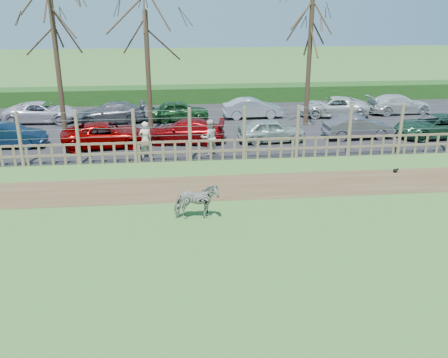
{
  "coord_description": "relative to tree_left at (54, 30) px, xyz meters",
  "views": [
    {
      "loc": [
        -0.69,
        -14.03,
        7.28
      ],
      "look_at": [
        1.0,
        2.5,
        1.1
      ],
      "focal_mm": 40.0,
      "sensor_mm": 36.0,
      "label": 1
    }
  ],
  "objects": [
    {
      "name": "visitor_a",
      "position": [
        4.43,
        -3.86,
        -4.71
      ],
      "size": [
        0.73,
        0.6,
        1.72
      ],
      "primitive_type": "imported",
      "rotation": [
        0.0,
        0.0,
        3.47
      ],
      "color": "beige",
      "rests_on": "asphalt"
    },
    {
      "name": "asphalt",
      "position": [
        6.5,
        2.0,
        -5.6
      ],
      "size": [
        44.0,
        13.0,
        0.04
      ],
      "primitive_type": "cube",
      "color": "#232326",
      "rests_on": "ground"
    },
    {
      "name": "car_12",
      "position": [
        15.78,
        3.5,
        -4.98
      ],
      "size": [
        4.55,
        2.56,
        1.2
      ],
      "primitive_type": "imported",
      "rotation": [
        0.0,
        0.0,
        4.57
      ],
      "color": "silver",
      "rests_on": "asphalt"
    },
    {
      "name": "hedge",
      "position": [
        6.5,
        9.0,
        -5.07
      ],
      "size": [
        46.0,
        2.0,
        1.1
      ],
      "primitive_type": "cube",
      "color": "#1E4716",
      "rests_on": "ground"
    },
    {
      "name": "car_11",
      "position": [
        10.66,
        3.6,
        -4.98
      ],
      "size": [
        3.7,
        1.45,
        1.2
      ],
      "primitive_type": "imported",
      "rotation": [
        0.0,
        0.0,
        1.62
      ],
      "color": "#ADB6BB",
      "rests_on": "asphalt"
    },
    {
      "name": "tree_left",
      "position": [
        0.0,
        0.0,
        0.0
      ],
      "size": [
        4.8,
        4.8,
        7.88
      ],
      "color": "#3D2B1E",
      "rests_on": "ground"
    },
    {
      "name": "car_9",
      "position": [
        2.04,
        3.16,
        -4.98
      ],
      "size": [
        4.29,
        2.1,
        1.2
      ],
      "primitive_type": "imported",
      "rotation": [
        0.0,
        0.0,
        4.82
      ],
      "color": "slate",
      "rests_on": "asphalt"
    },
    {
      "name": "car_2",
      "position": [
        2.35,
        -1.83,
        -4.98
      ],
      "size": [
        4.52,
        2.49,
        1.2
      ],
      "primitive_type": "imported",
      "rotation": [
        0.0,
        0.0,
        1.69
      ],
      "color": "#8C0100",
      "rests_on": "asphalt"
    },
    {
      "name": "tree_mid",
      "position": [
        4.5,
        1.0,
        -0.75
      ],
      "size": [
        4.8,
        4.8,
        6.83
      ],
      "color": "#3D2B1E",
      "rests_on": "ground"
    },
    {
      "name": "crow",
      "position": [
        15.28,
        -7.02,
        -5.52
      ],
      "size": [
        0.24,
        0.18,
        0.2
      ],
      "color": "black",
      "rests_on": "ground"
    },
    {
      "name": "dirt_strip",
      "position": [
        6.5,
        -8.0,
        -5.61
      ],
      "size": [
        34.0,
        2.8,
        0.01
      ],
      "primitive_type": "cube",
      "color": "brown",
      "rests_on": "ground"
    },
    {
      "name": "car_10",
      "position": [
        6.15,
        3.26,
        -4.98
      ],
      "size": [
        3.63,
        1.72,
        1.2
      ],
      "primitive_type": "imported",
      "rotation": [
        0.0,
        0.0,
        1.66
      ],
      "color": "#205624",
      "rests_on": "asphalt"
    },
    {
      "name": "ground",
      "position": [
        6.5,
        -12.5,
        -5.62
      ],
      "size": [
        120.0,
        120.0,
        0.0
      ],
      "primitive_type": "plane",
      "color": "#5E9A46",
      "rests_on": "ground"
    },
    {
      "name": "fence",
      "position": [
        6.5,
        -4.5,
        -4.81
      ],
      "size": [
        30.16,
        0.16,
        2.5
      ],
      "color": "brown",
      "rests_on": "ground"
    },
    {
      "name": "tree_right",
      "position": [
        13.5,
        1.5,
        -0.37
      ],
      "size": [
        4.8,
        4.8,
        7.35
      ],
      "color": "#3D2B1E",
      "rests_on": "ground"
    },
    {
      "name": "car_1",
      "position": [
        -2.5,
        -1.45,
        -4.98
      ],
      "size": [
        3.68,
        1.39,
        1.2
      ],
      "primitive_type": "imported",
      "rotation": [
        0.0,
        0.0,
        1.54
      ],
      "color": "#0D223E",
      "rests_on": "asphalt"
    },
    {
      "name": "car_6",
      "position": [
        19.72,
        -1.82,
        -4.98
      ],
      "size": [
        4.43,
        2.26,
        1.2
      ],
      "primitive_type": "imported",
      "rotation": [
        0.0,
        0.0,
        4.78
      ],
      "color": "#234E33",
      "rests_on": "asphalt"
    },
    {
      "name": "zebra",
      "position": [
        6.46,
        -10.88,
        -4.98
      ],
      "size": [
        1.53,
        0.77,
        1.27
      ],
      "primitive_type": "imported",
      "rotation": [
        0.0,
        0.0,
        1.63
      ],
      "color": "gray",
      "rests_on": "ground"
    },
    {
      "name": "car_3",
      "position": [
        6.32,
        -1.53,
        -4.98
      ],
      "size": [
        4.33,
        2.24,
        1.2
      ],
      "primitive_type": "imported",
      "rotation": [
        0.0,
        0.0,
        4.57
      ],
      "color": "maroon",
      "rests_on": "asphalt"
    },
    {
      "name": "car_5",
      "position": [
        15.51,
        -1.61,
        -4.98
      ],
      "size": [
        3.7,
        1.43,
        1.2
      ],
      "primitive_type": "imported",
      "rotation": [
        0.0,
        0.0,
        1.62
      ],
      "color": "#59545F",
      "rests_on": "asphalt"
    },
    {
      "name": "visitor_b",
      "position": [
        7.43,
        -3.79,
        -4.71
      ],
      "size": [
        1.01,
        0.89,
        1.72
      ],
      "primitive_type": "imported",
      "rotation": [
        0.0,
        0.0,
        3.48
      ],
      "color": "beige",
      "rests_on": "asphalt"
    },
    {
      "name": "car_13",
      "position": [
        20.21,
        3.85,
        -4.98
      ],
      "size": [
        4.27,
        2.06,
        1.2
      ],
      "primitive_type": "imported",
      "rotation": [
        0.0,
        0.0,
        1.66
      ],
      "color": "silver",
      "rests_on": "asphalt"
    },
    {
      "name": "car_4",
      "position": [
        10.82,
        -1.82,
        -4.98
      ],
      "size": [
        3.59,
        1.6,
        1.2
      ],
      "primitive_type": "imported",
      "rotation": [
        0.0,
        0.0,
        1.62
      ],
      "color": "#B0C1B7",
      "rests_on": "asphalt"
    },
    {
      "name": "car_8",
      "position": [
        -2.05,
        3.78,
        -4.98
      ],
      "size": [
        4.41,
        2.2,
        1.2
      ],
      "primitive_type": "imported",
      "rotation": [
        0.0,
        0.0,
        1.52
      ],
      "color": "silver",
      "rests_on": "asphalt"
    }
  ]
}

